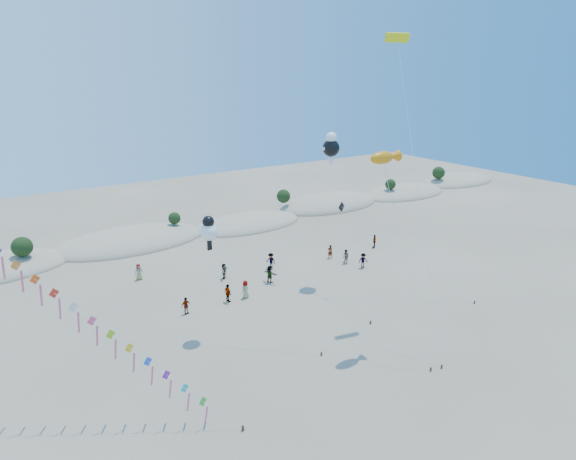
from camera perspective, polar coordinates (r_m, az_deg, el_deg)
The scene contains 7 objects.
dune_ridge at distance 63.98m, azimuth -17.23°, elevation -1.24°, with size 145.30×11.49×5.57m.
fish_kite at distance 36.06m, azimuth 11.45°, elevation 8.37°, with size 2.69×6.58×15.09m.
cartoon_kite_low at distance 38.04m, azimuth -9.36°, elevation -0.00°, with size 5.91×8.82×9.94m.
cartoon_kite_high at distance 47.60m, azimuth 5.14°, elevation 9.87°, with size 4.33×11.11×15.04m.
parafoil_kite at distance 41.77m, azimuth 12.93°, elevation 20.57°, with size 5.08×11.04×23.51m.
dark_kite at distance 45.94m, azimuth 10.59°, elevation -0.35°, with size 9.00×9.76×8.95m.
beachgoers at distance 50.56m, azimuth -1.76°, elevation -4.69°, with size 27.99×11.10×1.84m.
Camera 1 is at (-14.78, -13.41, 20.49)m, focal length 30.00 mm.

